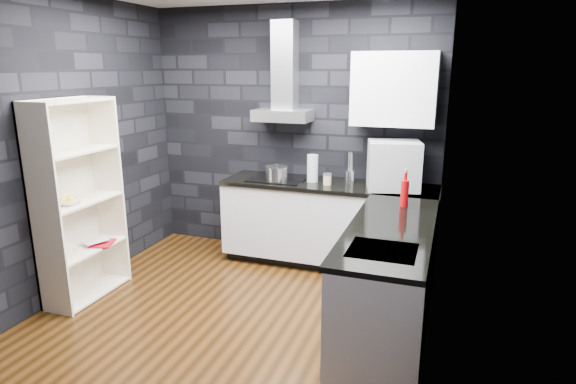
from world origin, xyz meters
The scene contains 27 objects.
ground centered at (0.00, 0.00, 0.00)m, with size 3.20×3.20×0.00m, color #3F230C.
wall_back centered at (0.00, 1.62, 1.35)m, with size 3.20×0.05×2.70m, color black.
wall_front centered at (0.00, -1.62, 1.35)m, with size 3.20×0.05×2.70m, color black.
wall_left centered at (-1.62, 0.00, 1.35)m, with size 0.05×3.20×2.70m, color black.
wall_right centered at (1.62, 0.00, 1.35)m, with size 0.05×3.20×2.70m, color black.
toekick_back centered at (0.50, 1.34, 0.05)m, with size 2.18×0.50×0.10m, color black.
toekick_right centered at (1.34, 0.10, 0.05)m, with size 0.50×1.78×0.10m, color black.
counter_back_cab centered at (0.50, 1.30, 0.48)m, with size 2.20×0.60×0.76m, color silver.
counter_right_cab centered at (1.30, 0.10, 0.48)m, with size 0.60×1.80×0.76m, color silver.
counter_back_top centered at (0.50, 1.29, 0.88)m, with size 2.20×0.62×0.04m, color black.
counter_right_top centered at (1.29, 0.10, 0.88)m, with size 0.62×1.80×0.04m, color black.
counter_corner_top centered at (1.30, 1.30, 0.88)m, with size 0.62×0.62×0.04m, color black.
hood_body centered at (-0.05, 1.43, 1.56)m, with size 0.60×0.34×0.12m, color silver.
hood_chimney centered at (-0.05, 1.50, 2.07)m, with size 0.24×0.20×0.90m, color silver.
upper_cabinet centered at (1.10, 1.43, 1.85)m, with size 0.80×0.35×0.70m, color white.
cooktop centered at (-0.05, 1.30, 0.91)m, with size 0.58×0.50×0.01m, color black.
sink_rim centered at (1.30, -0.40, 0.89)m, with size 0.44×0.40×0.01m, color silver.
pot centered at (-0.02, 1.17, 0.98)m, with size 0.23×0.23×0.14m, color #B8B8BC.
glass_vase centered at (0.32, 1.30, 1.04)m, with size 0.11×0.11×0.28m, color silver.
storage_jar centered at (0.50, 1.22, 0.95)m, with size 0.08×0.08×0.10m, color #C0B587.
utensil_crock centered at (0.70, 1.36, 0.96)m, with size 0.10×0.10×0.13m, color #B8B8BC.
appliance_garage centered at (1.15, 1.27, 1.12)m, with size 0.49×0.38×0.49m, color #B3B7BB.
red_bottle centered at (1.32, 0.67, 1.02)m, with size 0.07×0.07×0.23m, color #AD070A.
bookshelf centered at (-1.42, -0.12, 0.90)m, with size 0.34×0.80×1.80m, color #F1E6C9.
fruit_bowl centered at (-1.42, -0.24, 0.94)m, with size 0.23×0.23×0.06m, color white.
book_red centered at (-1.42, 0.00, 0.57)m, with size 0.18×0.02×0.25m, color #9C0717.
book_second centered at (-1.45, 0.02, 0.59)m, with size 0.16×0.02×0.21m, color #B2B2B2.
Camera 1 is at (1.68, -3.38, 2.06)m, focal length 30.00 mm.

